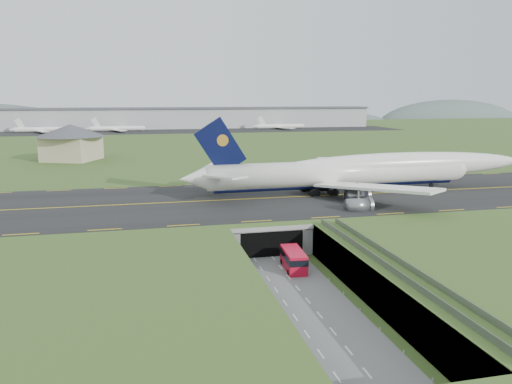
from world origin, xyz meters
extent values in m
plane|color=#466227|center=(0.00, 0.00, 0.00)|extent=(900.00, 900.00, 0.00)
cube|color=gray|center=(0.00, 0.00, 3.00)|extent=(800.00, 800.00, 6.00)
cube|color=slate|center=(0.00, -7.50, 0.10)|extent=(12.00, 75.00, 0.20)
cube|color=black|center=(0.00, 33.00, 6.09)|extent=(800.00, 44.00, 0.18)
cube|color=gray|center=(0.00, 19.00, 5.50)|extent=(16.00, 22.00, 1.00)
cube|color=gray|center=(-7.00, 19.00, 3.00)|extent=(2.00, 22.00, 6.00)
cube|color=gray|center=(7.00, 19.00, 3.00)|extent=(2.00, 22.00, 6.00)
cube|color=black|center=(0.00, 14.00, 2.50)|extent=(12.00, 12.00, 5.00)
cube|color=#A8A8A3|center=(0.00, 7.95, 5.60)|extent=(17.00, 0.50, 0.80)
cube|color=#A8A8A3|center=(11.00, -18.50, 5.80)|extent=(3.00, 53.00, 0.50)
cube|color=gray|center=(9.60, -18.50, 6.55)|extent=(0.06, 53.00, 1.00)
cube|color=gray|center=(12.40, -18.50, 6.55)|extent=(0.06, 53.00, 1.00)
cylinder|color=#A8A8A3|center=(11.00, -40.00, 2.80)|extent=(0.90, 0.90, 5.60)
cylinder|color=#A8A8A3|center=(11.00, -28.00, 2.80)|extent=(0.90, 0.90, 5.60)
cylinder|color=#A8A8A3|center=(11.00, -16.00, 2.80)|extent=(0.90, 0.90, 5.60)
cylinder|color=#A8A8A3|center=(11.00, -4.00, 2.80)|extent=(0.90, 0.90, 5.60)
cylinder|color=white|center=(24.24, 36.03, 11.02)|extent=(66.01, 7.97, 6.20)
sphere|color=white|center=(57.16, 36.92, 11.02)|extent=(6.24, 6.24, 6.08)
cone|color=white|center=(-11.59, 35.07, 11.02)|extent=(6.94, 6.07, 5.89)
ellipsoid|color=white|center=(42.02, 36.51, 12.42)|extent=(69.18, 7.56, 6.51)
ellipsoid|color=black|center=(56.19, 36.89, 11.80)|extent=(4.41, 2.83, 2.17)
cylinder|color=black|center=(24.24, 36.03, 8.61)|extent=(62.62, 4.28, 2.60)
cube|color=white|center=(25.76, 51.58, 10.05)|extent=(19.79, 28.75, 2.61)
cube|color=white|center=(-5.97, 42.49, 12.48)|extent=(8.65, 11.49, 0.99)
cube|color=white|center=(26.59, 20.59, 10.05)|extent=(20.96, 28.29, 2.61)
cube|color=white|center=(-5.58, 27.97, 12.48)|extent=(9.05, 11.43, 0.99)
cube|color=black|center=(-5.29, 35.24, 18.29)|extent=(12.33, 0.91, 13.71)
cylinder|color=gold|center=(-4.81, 35.25, 19.74)|extent=(2.73, 0.75, 2.71)
cylinder|color=slate|center=(24.69, 45.25, 7.05)|extent=(5.12, 3.33, 3.20)
cylinder|color=slate|center=(19.85, 55.30, 7.05)|extent=(5.12, 3.33, 3.20)
cylinder|color=slate|center=(25.19, 26.86, 7.05)|extent=(5.12, 3.33, 3.20)
cylinder|color=slate|center=(20.89, 16.57, 7.05)|extent=(5.12, 3.33, 3.20)
cylinder|color=black|center=(50.58, 36.74, 6.71)|extent=(1.08, 0.51, 1.07)
cube|color=black|center=(19.88, 35.92, 6.86)|extent=(5.99, 6.93, 1.36)
cube|color=red|center=(1.95, 0.65, 1.87)|extent=(3.68, 8.53, 3.33)
cube|color=black|center=(1.95, 0.65, 2.53)|extent=(3.75, 8.64, 1.11)
cube|color=black|center=(1.95, 0.65, 0.48)|extent=(3.42, 7.96, 0.56)
cylinder|color=black|center=(0.31, -2.02, 0.61)|extent=(0.46, 1.02, 1.00)
cylinder|color=black|center=(0.70, 3.53, 0.61)|extent=(0.46, 1.02, 1.00)
cylinder|color=black|center=(3.20, -2.22, 0.61)|extent=(0.46, 1.02, 1.00)
cylinder|color=black|center=(3.58, 3.33, 0.61)|extent=(0.46, 1.02, 1.00)
cube|color=#C5B48E|center=(-48.72, 118.01, 10.51)|extent=(22.19, 22.19, 9.02)
cone|color=#4C4C51|center=(-48.72, 118.01, 17.27)|extent=(32.55, 32.55, 4.51)
cube|color=#B2B2B2|center=(0.00, 300.00, 13.50)|extent=(300.00, 22.00, 15.00)
cube|color=#4C4C51|center=(0.00, 300.00, 21.00)|extent=(302.00, 24.00, 1.20)
cube|color=black|center=(0.00, 270.00, 6.14)|extent=(320.00, 50.00, 0.08)
cylinder|color=white|center=(-86.73, 275.00, 8.18)|extent=(34.00, 3.20, 3.20)
cylinder|color=white|center=(-39.24, 275.00, 8.18)|extent=(34.00, 3.20, 3.20)
cylinder|color=white|center=(75.63, 275.00, 8.18)|extent=(34.00, 3.20, 3.20)
ellipsoid|color=#52625B|center=(120.00, 430.00, -4.00)|extent=(260.00, 91.00, 44.00)
ellipsoid|color=#52625B|center=(320.00, 430.00, -4.00)|extent=(180.00, 63.00, 60.00)
camera|label=1|loc=(-22.68, -78.42, 29.70)|focal=35.00mm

